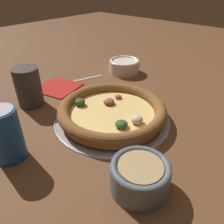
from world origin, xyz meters
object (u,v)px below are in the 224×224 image
napkin (58,87)px  fork (77,81)px  beverage_can (6,135)px  pizza_tray (112,118)px  bowl_near (140,175)px  drinking_cup (28,87)px  bowl_far (124,66)px  pizza (112,111)px

napkin → fork: 0.08m
napkin → beverage_can: beverage_can is taller
pizza_tray → beverage_can: 0.28m
pizza_tray → bowl_near: bowl_near is taller
drinking_cup → fork: drinking_cup is taller
bowl_far → fork: bearing=-23.5°
pizza → fork: 0.30m
napkin → drinking_cup: bearing=14.9°
bowl_near → beverage_can: beverage_can is taller
pizza_tray → bowl_near: 0.24m
pizza → bowl_far: 0.35m
bowl_far → napkin: (0.27, -0.09, -0.02)m
pizza → bowl_far: bowl_far is taller
pizza_tray → fork: (-0.11, -0.28, -0.00)m
drinking_cup → napkin: 0.14m
pizza → fork: pizza is taller
beverage_can → bowl_near: bearing=114.4°
napkin → fork: (-0.08, 0.00, -0.00)m
pizza_tray → beverage_can: beverage_can is taller
pizza → fork: bearing=-111.2°
napkin → beverage_can: bearing=36.5°
pizza → fork: size_ratio=1.62×
pizza → drinking_cup: size_ratio=2.51×
pizza_tray → bowl_far: 0.36m
bowl_far → fork: (0.19, -0.08, -0.03)m
pizza → bowl_far: bearing=-147.0°
bowl_near → napkin: bowl_near is taller
fork → drinking_cup: bearing=27.2°
pizza_tray → napkin: (-0.02, -0.28, 0.00)m
bowl_far → fork: bowl_far is taller
bowl_near → bowl_far: (-0.44, -0.39, -0.00)m
napkin → beverage_can: 0.36m
pizza_tray → beverage_can: (0.26, -0.07, 0.06)m
pizza_tray → napkin: bearing=-94.8°
drinking_cup → bowl_far: bearing=172.5°
bowl_near → napkin: bearing=-109.3°
pizza_tray → napkin: 0.28m
fork → beverage_can: 0.43m
bowl_far → fork: size_ratio=0.67×
pizza → bowl_near: 0.24m
drinking_cup → beverage_can: 0.24m
pizza → beverage_can: size_ratio=2.42×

